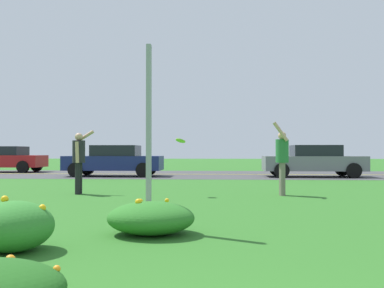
{
  "coord_description": "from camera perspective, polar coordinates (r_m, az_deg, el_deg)",
  "views": [
    {
      "loc": [
        0.22,
        -1.19,
        1.15
      ],
      "look_at": [
        -0.42,
        8.99,
        1.33
      ],
      "focal_mm": 40.6,
      "sensor_mm": 36.0,
      "label": 1
    }
  ],
  "objects": [
    {
      "name": "highway_center_stripe",
      "position": [
        22.01,
        3.01,
        -3.99
      ],
      "size": [
        120.0,
        0.16,
        0.0
      ],
      "primitive_type": "cube",
      "color": "yellow",
      "rests_on": "ground"
    },
    {
      "name": "car_gray_center_left",
      "position": [
        20.61,
        15.68,
        -2.12
      ],
      "size": [
        4.5,
        2.0,
        1.45
      ],
      "color": "slate",
      "rests_on": "ground"
    },
    {
      "name": "person_thrower_dark_shirt",
      "position": [
        12.17,
        -14.64,
        -1.7
      ],
      "size": [
        0.53,
        0.48,
        1.75
      ],
      "color": "#232328",
      "rests_on": "ground"
    },
    {
      "name": "daylily_clump_mid_center",
      "position": [
        5.48,
        -22.4,
        -9.94
      ],
      "size": [
        0.92,
        0.91,
        0.64
      ],
      "color": "#337F2D",
      "rests_on": "ground"
    },
    {
      "name": "daylily_clump_front_center",
      "position": [
        6.13,
        -5.43,
        -9.65
      ],
      "size": [
        1.22,
        1.1,
        0.5
      ],
      "color": "#2D7526",
      "rests_on": "ground"
    },
    {
      "name": "car_navy_center_right",
      "position": [
        20.74,
        -10.15,
        -2.14
      ],
      "size": [
        4.5,
        2.0,
        1.45
      ],
      "color": "navy",
      "rests_on": "ground"
    },
    {
      "name": "frisbee_lime",
      "position": [
        11.37,
        -1.51,
        0.43
      ],
      "size": [
        0.28,
        0.26,
        0.16
      ],
      "color": "#8CD133"
    },
    {
      "name": "highway_strip",
      "position": [
        22.02,
        3.01,
        -4.01
      ],
      "size": [
        120.0,
        8.17,
        0.01
      ],
      "primitive_type": "cube",
      "color": "#424244",
      "rests_on": "ground"
    },
    {
      "name": "ground_plane",
      "position": [
        11.65,
        2.5,
        -6.68
      ],
      "size": [
        120.0,
        120.0,
        0.0
      ],
      "primitive_type": "plane",
      "color": "#2D6B23"
    },
    {
      "name": "person_catcher_green_shirt",
      "position": [
        11.66,
        11.74,
        -1.66
      ],
      "size": [
        0.44,
        0.48,
        1.93
      ],
      "color": "#287038",
      "rests_on": "ground"
    },
    {
      "name": "car_red_rightmost",
      "position": [
        26.75,
        -23.49,
        -1.82
      ],
      "size": [
        4.5,
        2.0,
        1.45
      ],
      "color": "maroon",
      "rests_on": "ground"
    },
    {
      "name": "sign_post_near_path",
      "position": [
        6.47,
        -5.7,
        0.98
      ],
      "size": [
        0.07,
        0.1,
        2.75
      ],
      "color": "#93969B",
      "rests_on": "ground"
    }
  ]
}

